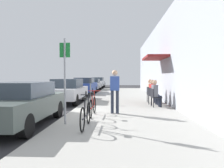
# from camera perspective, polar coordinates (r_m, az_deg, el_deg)

# --- Properties ---
(ground_plane) EXTENTS (60.00, 60.00, 0.00)m
(ground_plane) POSITION_cam_1_polar(r_m,az_deg,el_deg) (8.91, -11.39, -8.17)
(ground_plane) COLOR #2D2D30
(sidewalk_slab) EXTENTS (4.50, 32.00, 0.12)m
(sidewalk_slab) POSITION_cam_1_polar(r_m,az_deg,el_deg) (10.62, 3.20, -6.15)
(sidewalk_slab) COLOR #9E9B93
(sidewalk_slab) RESTS_ON ground_plane
(building_facade) EXTENTS (1.40, 32.00, 5.01)m
(building_facade) POSITION_cam_1_polar(r_m,az_deg,el_deg) (10.87, 16.05, 6.89)
(building_facade) COLOR #999EA8
(building_facade) RESTS_ON ground_plane
(parked_car_0) EXTENTS (1.80, 4.40, 1.39)m
(parked_car_0) POSITION_cam_1_polar(r_m,az_deg,el_deg) (7.44, -23.18, -4.68)
(parked_car_0) COLOR #47514C
(parked_car_0) RESTS_ON ground_plane
(parked_car_1) EXTENTS (1.80, 4.40, 1.42)m
(parked_car_1) POSITION_cam_1_polar(r_m,az_deg,el_deg) (13.01, -11.85, -1.71)
(parked_car_1) COLOR #B7B7BC
(parked_car_1) RESTS_ON ground_plane
(parked_car_2) EXTENTS (1.80, 4.40, 1.46)m
(parked_car_2) POSITION_cam_1_polar(r_m,az_deg,el_deg) (18.81, -7.40, -0.46)
(parked_car_2) COLOR navy
(parked_car_2) RESTS_ON ground_plane
(parked_car_3) EXTENTS (1.80, 4.40, 1.29)m
(parked_car_3) POSITION_cam_1_polar(r_m,az_deg,el_deg) (23.98, -5.27, -0.08)
(parked_car_3) COLOR #B7B7BC
(parked_car_3) RESTS_ON ground_plane
(parked_car_4) EXTENTS (1.80, 4.40, 1.44)m
(parked_car_4) POSITION_cam_1_polar(r_m,az_deg,el_deg) (29.53, -3.83, 0.44)
(parked_car_4) COLOR silver
(parked_car_4) RESTS_ON ground_plane
(parking_meter) EXTENTS (0.12, 0.10, 1.32)m
(parking_meter) POSITION_cam_1_polar(r_m,az_deg,el_deg) (11.63, -5.76, -1.35)
(parking_meter) COLOR slate
(parking_meter) RESTS_ON sidewalk_slab
(street_sign) EXTENTS (0.32, 0.06, 2.60)m
(street_sign) POSITION_cam_1_polar(r_m,az_deg,el_deg) (6.63, -12.47, 2.57)
(street_sign) COLOR gray
(street_sign) RESTS_ON sidewalk_slab
(bicycle_0) EXTENTS (0.46, 1.71, 0.90)m
(bicycle_0) POSITION_cam_1_polar(r_m,az_deg,el_deg) (6.17, -7.00, -8.18)
(bicycle_0) COLOR black
(bicycle_0) RESTS_ON sidewalk_slab
(bicycle_1) EXTENTS (0.46, 1.71, 0.90)m
(bicycle_1) POSITION_cam_1_polar(r_m,az_deg,el_deg) (7.96, -5.16, -5.86)
(bicycle_1) COLOR black
(bicycle_1) RESTS_ON sidewalk_slab
(cafe_chair_0) EXTENTS (0.50, 0.50, 0.87)m
(cafe_chair_0) POSITION_cam_1_polar(r_m,az_deg,el_deg) (10.35, 11.32, -3.26)
(cafe_chair_0) COLOR black
(cafe_chair_0) RESTS_ON sidewalk_slab
(seated_patron_0) EXTENTS (0.47, 0.41, 1.29)m
(seated_patron_0) POSITION_cam_1_polar(r_m,az_deg,el_deg) (10.35, 11.64, -2.19)
(seated_patron_0) COLOR #232838
(seated_patron_0) RESTS_ON sidewalk_slab
(cafe_chair_1) EXTENTS (0.54, 0.54, 0.87)m
(cafe_chair_1) POSITION_cam_1_polar(r_m,az_deg,el_deg) (11.12, 10.71, -2.89)
(cafe_chair_1) COLOR black
(cafe_chair_1) RESTS_ON sidewalk_slab
(seated_patron_1) EXTENTS (0.50, 0.45, 1.29)m
(seated_patron_1) POSITION_cam_1_polar(r_m,az_deg,el_deg) (11.12, 11.00, -1.89)
(seated_patron_1) COLOR #232838
(seated_patron_1) RESTS_ON sidewalk_slab
(cafe_chair_2) EXTENTS (0.46, 0.46, 0.87)m
(cafe_chair_2) POSITION_cam_1_polar(r_m,az_deg,el_deg) (12.02, 10.06, -2.51)
(cafe_chair_2) COLOR black
(cafe_chair_2) RESTS_ON sidewalk_slab
(seated_patron_2) EXTENTS (0.44, 0.37, 1.29)m
(seated_patron_2) POSITION_cam_1_polar(r_m,az_deg,el_deg) (12.02, 10.35, -1.60)
(seated_patron_2) COLOR #232838
(seated_patron_2) RESTS_ON sidewalk_slab
(pedestrian_standing) EXTENTS (0.36, 0.22, 1.70)m
(pedestrian_standing) POSITION_cam_1_polar(r_m,az_deg,el_deg) (8.36, 0.76, -1.06)
(pedestrian_standing) COLOR #232838
(pedestrian_standing) RESTS_ON sidewalk_slab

